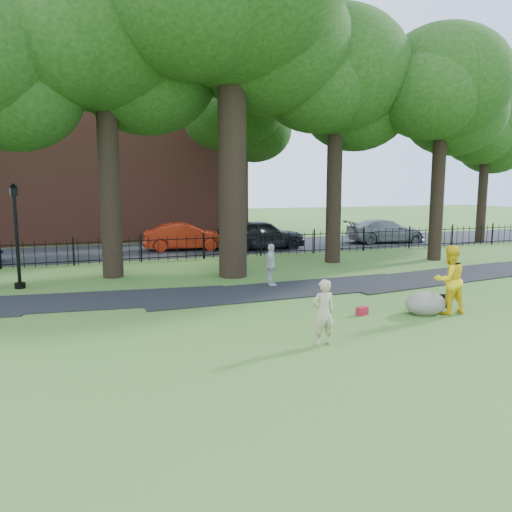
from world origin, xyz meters
name	(u,v)px	position (x,y,z in m)	size (l,w,h in m)	color
ground	(309,322)	(0.00, 0.00, 0.00)	(120.00, 120.00, 0.00)	#396F26
footpath	(286,290)	(1.00, 3.90, 0.00)	(36.00, 2.60, 0.03)	black
street	(187,249)	(0.00, 16.00, 0.00)	(80.00, 7.00, 0.02)	black
iron_fence	(204,247)	(0.00, 12.00, 0.60)	(44.00, 0.04, 1.20)	black
brick_building	(103,149)	(-4.00, 24.00, 6.00)	(18.00, 8.00, 12.00)	brown
big_tree	(234,8)	(0.13, 7.09, 10.14)	(10.08, 8.61, 14.37)	black
tree_row	(234,72)	(0.52, 8.40, 8.15)	(26.82, 7.96, 12.42)	black
woman	(323,312)	(-0.52, -1.83, 0.76)	(0.55, 0.36, 1.52)	tan
man	(449,280)	(4.10, -0.52, 0.98)	(0.95, 0.74, 1.95)	yellow
pedestrian	(271,265)	(0.74, 4.72, 0.77)	(0.90, 0.38, 1.54)	silver
boulder	(425,302)	(3.48, -0.33, 0.35)	(1.19, 0.90, 0.70)	#676056
lamppost	(17,237)	(-7.75, 7.32, 1.80)	(0.36, 0.36, 3.68)	black
backpack	(443,302)	(4.49, 0.15, 0.14)	(0.37, 0.23, 0.28)	black
red_bag	(362,311)	(1.72, 0.15, 0.11)	(0.33, 0.21, 0.23)	maroon
red_sedan	(185,237)	(-0.19, 15.50, 0.75)	(1.59, 4.56, 1.50)	#AB210D
grey_car	(261,234)	(3.90, 14.48, 0.85)	(2.00, 4.96, 1.69)	black
silver_car	(385,231)	(12.36, 14.92, 0.73)	(2.03, 5.00, 1.45)	gray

